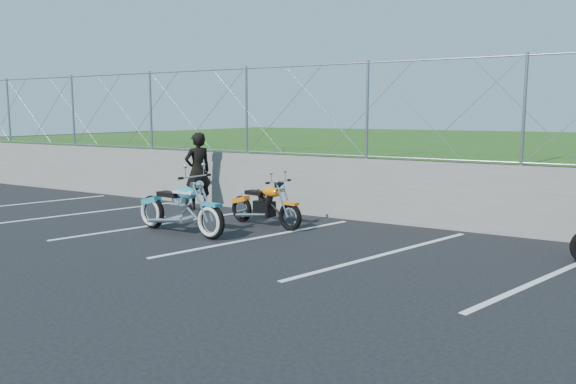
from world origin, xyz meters
The scene contains 8 objects.
ground centered at (0.00, 0.00, 0.00)m, with size 90.00×90.00×0.00m, color black.
retaining_wall centered at (0.00, 3.50, 0.65)m, with size 30.00×0.22×1.30m, color slate.
grass_field centered at (0.00, 13.50, 0.65)m, with size 30.00×20.00×1.30m, color #1F4813.
chain_link_fence centered at (0.00, 3.50, 2.30)m, with size 28.00×0.03×2.00m.
parking_lines centered at (1.20, 1.00, 0.00)m, with size 18.29×4.31×0.01m.
cruiser_turquoise centered at (-1.44, 0.51, 0.45)m, with size 2.25×0.71×1.12m.
naked_orange centered at (-0.46, 1.90, 0.40)m, with size 1.87×0.63×0.94m.
person_standing centered at (-2.94, 2.84, 0.90)m, with size 0.65×0.43×1.80m, color black.
Camera 1 is at (5.47, -7.35, 2.25)m, focal length 35.00 mm.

